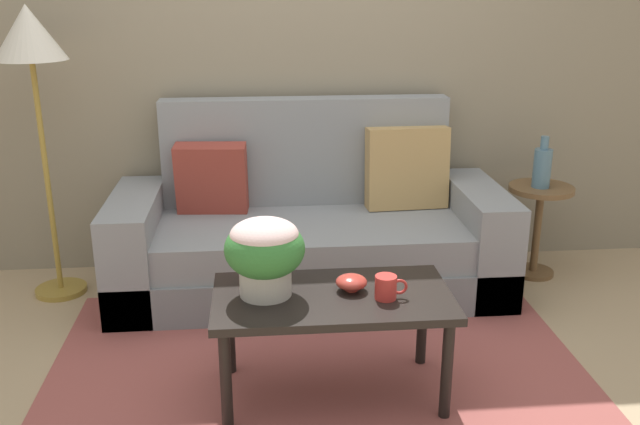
% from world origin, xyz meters
% --- Properties ---
extents(ground_plane, '(14.00, 14.00, 0.00)m').
position_xyz_m(ground_plane, '(0.00, 0.00, 0.00)').
color(ground_plane, tan).
extents(wall_back, '(6.40, 0.12, 2.67)m').
position_xyz_m(wall_back, '(0.00, 1.31, 1.34)').
color(wall_back, gray).
rests_on(wall_back, ground).
extents(area_rug, '(2.42, 1.67, 0.01)m').
position_xyz_m(area_rug, '(0.00, -0.06, 0.01)').
color(area_rug, '#994C47').
rests_on(area_rug, ground).
extents(couch, '(2.16, 0.86, 1.05)m').
position_xyz_m(couch, '(0.04, 0.85, 0.31)').
color(couch, slate).
rests_on(couch, ground).
extents(coffee_table, '(0.98, 0.53, 0.47)m').
position_xyz_m(coffee_table, '(0.04, -0.27, 0.41)').
color(coffee_table, black).
rests_on(coffee_table, ground).
extents(side_table, '(0.37, 0.37, 0.55)m').
position_xyz_m(side_table, '(1.39, 0.90, 0.38)').
color(side_table, brown).
rests_on(side_table, ground).
extents(floor_lamp, '(0.37, 0.37, 1.58)m').
position_xyz_m(floor_lamp, '(-1.38, 0.89, 1.33)').
color(floor_lamp, olive).
rests_on(floor_lamp, ground).
extents(potted_plant, '(0.32, 0.32, 0.32)m').
position_xyz_m(potted_plant, '(-0.23, -0.25, 0.67)').
color(potted_plant, '#B7B2A8').
rests_on(potted_plant, coffee_table).
extents(coffee_mug, '(0.13, 0.09, 0.10)m').
position_xyz_m(coffee_mug, '(0.26, -0.33, 0.52)').
color(coffee_mug, red).
rests_on(coffee_mug, coffee_table).
extents(snack_bowl, '(0.13, 0.13, 0.07)m').
position_xyz_m(snack_bowl, '(0.13, -0.24, 0.51)').
color(snack_bowl, '#B2382D').
rests_on(snack_bowl, coffee_table).
extents(table_vase, '(0.10, 0.10, 0.30)m').
position_xyz_m(table_vase, '(1.38, 0.88, 0.67)').
color(table_vase, slate).
rests_on(table_vase, side_table).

